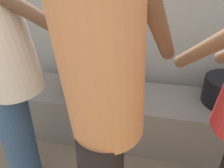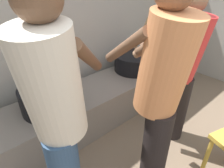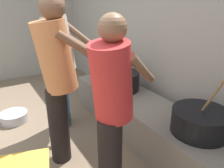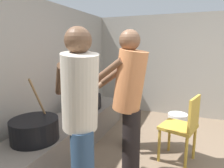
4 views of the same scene
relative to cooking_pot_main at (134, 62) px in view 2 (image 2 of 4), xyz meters
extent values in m
cube|color=#9E998E|center=(-1.16, 0.48, 0.50)|extent=(5.73, 0.20, 2.12)
cube|color=slate|center=(-0.62, -0.04, -0.34)|extent=(2.76, 0.60, 0.45)
cylinder|color=black|center=(0.00, 0.00, 0.00)|extent=(0.51, 0.51, 0.22)
cylinder|color=#937047|center=(0.09, 0.00, 0.31)|extent=(0.26, 0.06, 0.51)
cylinder|color=black|center=(-1.24, -0.05, 0.01)|extent=(0.52, 0.52, 0.24)
cylinder|color=#937047|center=(-1.15, -0.05, 0.33)|extent=(0.25, 0.03, 0.51)
cylinder|color=black|center=(-0.86, -1.04, -0.16)|extent=(0.20, 0.20, 0.79)
cylinder|color=#D17F4C|center=(-0.85, -1.01, 0.55)|extent=(0.38, 0.44, 0.68)
cylinder|color=brown|center=(-0.66, -0.81, 0.62)|extent=(0.18, 0.49, 0.37)
cylinder|color=brown|center=(-0.93, -0.75, 0.62)|extent=(0.18, 0.49, 0.37)
cylinder|color=black|center=(-0.20, -0.83, -0.19)|extent=(0.20, 0.20, 0.73)
cylinder|color=red|center=(-0.22, -0.81, 0.47)|extent=(0.44, 0.48, 0.63)
sphere|color=brown|center=(-0.22, -0.80, 0.86)|extent=(0.20, 0.20, 0.20)
cylinder|color=brown|center=(-0.20, -0.55, 0.53)|extent=(0.27, 0.43, 0.34)
cylinder|color=brown|center=(-0.44, -0.67, 0.53)|extent=(0.27, 0.43, 0.34)
cylinder|color=beige|center=(-1.47, -0.78, 0.54)|extent=(0.49, 0.48, 0.67)
cylinder|color=brown|center=(-1.20, -0.72, 0.61)|extent=(0.41, 0.37, 0.36)
cylinder|color=brown|center=(-1.37, -0.52, 0.61)|extent=(0.41, 0.37, 0.36)
cylinder|color=gold|center=(-0.43, -1.30, -0.34)|extent=(0.04, 0.04, 0.44)
camera|label=1|loc=(-0.67, -1.64, 0.78)|focal=32.09mm
camera|label=2|loc=(-1.78, -1.60, 1.04)|focal=30.76mm
camera|label=3|loc=(1.06, -1.59, 1.04)|focal=35.35mm
camera|label=4|loc=(-2.82, -1.59, 0.91)|focal=31.50mm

